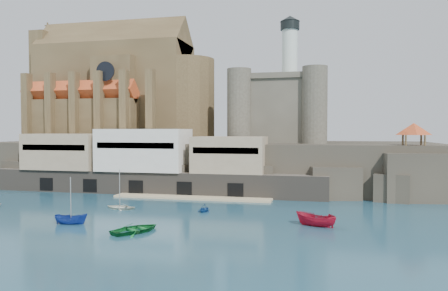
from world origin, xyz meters
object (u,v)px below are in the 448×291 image
castle_keep (280,106)px  boat_2 (71,224)px  church (121,93)px  pavilion (414,130)px

castle_keep → boat_2: size_ratio=6.38×
church → castle_keep: bearing=-1.1°
church → boat_2: bearing=-71.1°
boat_2 → castle_keep: bearing=-35.1°
castle_keep → pavilion: castle_keep is taller
church → castle_keep: church is taller
castle_keep → church: bearing=178.9°
castle_keep → pavilion: 30.50m
boat_2 → church: bearing=9.8°
pavilion → boat_2: size_ratio=1.39×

